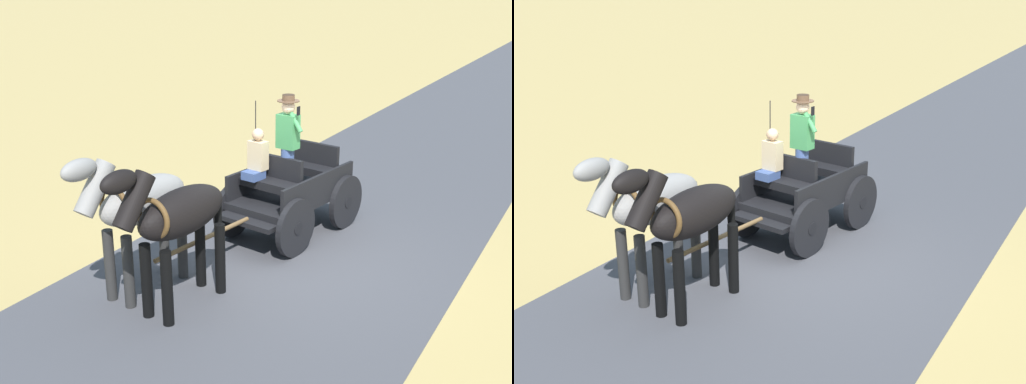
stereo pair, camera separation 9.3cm
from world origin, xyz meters
TOP-DOWN VIEW (x-y plane):
  - ground_plane at (0.00, 0.00)m, footprint 200.00×200.00m
  - road_surface at (0.00, 0.00)m, footprint 5.23×160.00m
  - horse_drawn_carriage at (0.52, -0.81)m, footprint 1.74×4.51m
  - horse_near_side at (0.58, 2.24)m, footprint 0.70×2.14m
  - horse_off_side at (1.32, 2.13)m, footprint 0.69×2.14m

SIDE VIEW (x-z plane):
  - ground_plane at x=0.00m, z-range 0.00..0.00m
  - road_surface at x=0.00m, z-range 0.00..0.01m
  - horse_drawn_carriage at x=0.52m, z-range -0.43..2.07m
  - horse_near_side at x=0.58m, z-range 0.22..2.43m
  - horse_off_side at x=1.32m, z-range 0.22..2.43m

